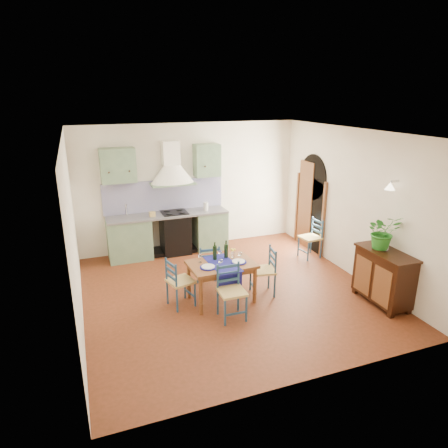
% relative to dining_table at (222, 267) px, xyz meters
% --- Properties ---
extents(floor, '(5.00, 5.00, 0.00)m').
position_rel_dining_table_xyz_m(floor, '(0.24, 0.23, -0.62)').
color(floor, '#4A230F').
rests_on(floor, ground).
extents(back_wall, '(5.00, 0.96, 2.80)m').
position_rel_dining_table_xyz_m(back_wall, '(-0.23, 2.52, 0.43)').
color(back_wall, white).
rests_on(back_wall, ground).
extents(right_wall, '(0.26, 5.00, 2.80)m').
position_rel_dining_table_xyz_m(right_wall, '(2.73, 0.51, 0.72)').
color(right_wall, white).
rests_on(right_wall, ground).
extents(left_wall, '(0.04, 5.00, 2.80)m').
position_rel_dining_table_xyz_m(left_wall, '(-2.26, 0.23, 0.78)').
color(left_wall, white).
rests_on(left_wall, ground).
extents(ceiling, '(5.00, 5.00, 0.01)m').
position_rel_dining_table_xyz_m(ceiling, '(0.24, 0.23, 2.19)').
color(ceiling, white).
rests_on(ceiling, back_wall).
extents(dining_table, '(1.12, 0.85, 1.01)m').
position_rel_dining_table_xyz_m(dining_table, '(0.00, 0.00, 0.00)').
color(dining_table, brown).
rests_on(dining_table, ground).
extents(chair_near, '(0.42, 0.42, 0.87)m').
position_rel_dining_table_xyz_m(chair_near, '(-0.05, -0.56, -0.16)').
color(chair_near, navy).
rests_on(chair_near, ground).
extents(chair_far, '(0.43, 0.43, 0.84)m').
position_rel_dining_table_xyz_m(chair_far, '(-0.06, 0.55, -0.18)').
color(chair_far, navy).
rests_on(chair_far, ground).
extents(chair_left, '(0.48, 0.48, 0.84)m').
position_rel_dining_table_xyz_m(chair_left, '(-0.72, 0.07, -0.18)').
color(chair_left, navy).
rests_on(chair_left, ground).
extents(chair_right, '(0.46, 0.46, 0.86)m').
position_rel_dining_table_xyz_m(chair_right, '(0.78, -0.03, -0.17)').
color(chair_right, navy).
rests_on(chair_right, ground).
extents(chair_spare, '(0.44, 0.44, 0.85)m').
position_rel_dining_table_xyz_m(chair_spare, '(2.47, 1.14, -0.18)').
color(chair_spare, navy).
rests_on(chair_spare, ground).
extents(sideboard, '(0.50, 1.05, 0.94)m').
position_rel_dining_table_xyz_m(sideboard, '(2.50, -1.02, -0.11)').
color(sideboard, black).
rests_on(sideboard, ground).
extents(potted_plant, '(0.63, 0.58, 0.59)m').
position_rel_dining_table_xyz_m(potted_plant, '(2.51, -0.87, 0.61)').
color(potted_plant, '#247421').
rests_on(potted_plant, sideboard).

